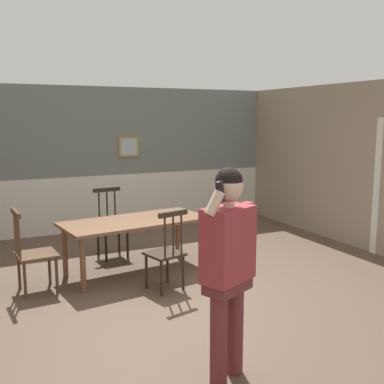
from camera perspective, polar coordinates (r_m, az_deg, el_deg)
name	(u,v)px	position (r m, az deg, el deg)	size (l,w,h in m)	color
ground_plane	(191,293)	(5.68, -0.17, -12.44)	(8.07, 8.07, 0.00)	brown
room_back_partition	(106,162)	(8.78, -10.58, 3.70)	(6.71, 0.17, 2.66)	slate
dining_table	(135,226)	(6.30, -7.03, -4.15)	(2.05, 1.13, 0.73)	brown
chair_near_window	(33,253)	(5.89, -19.10, -7.12)	(0.49, 0.49, 1.03)	#513823
chair_by_doorway	(111,225)	(7.07, -9.98, -4.04)	(0.46, 0.46, 1.04)	black
chair_at_table_head	(166,252)	(5.63, -3.21, -7.46)	(0.49, 0.49, 1.01)	#2D2319
person_figure	(228,259)	(3.65, 4.54, -8.23)	(0.55, 0.40, 1.72)	brown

